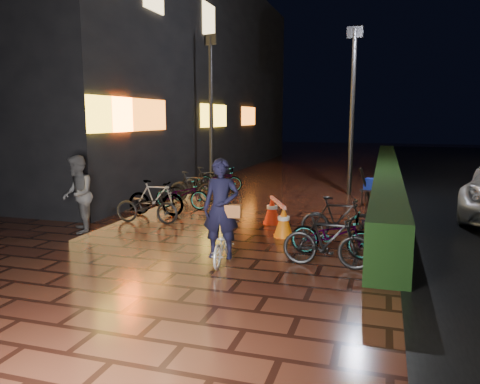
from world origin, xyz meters
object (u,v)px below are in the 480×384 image
(cyclist, at_px, (222,225))
(traffic_barrier, at_px, (277,215))
(bystander_person, at_px, (77,194))
(cart_assembly, at_px, (372,185))

(cyclist, bearing_deg, traffic_barrier, 81.80)
(bystander_person, xyz_separation_m, cyclist, (3.76, -1.16, -0.17))
(bystander_person, bearing_deg, cart_assembly, 96.81)
(traffic_barrier, distance_m, cart_assembly, 4.32)
(bystander_person, relative_size, cart_assembly, 1.55)
(cyclist, relative_size, traffic_barrier, 1.14)
(bystander_person, bearing_deg, cyclist, 38.23)
(bystander_person, distance_m, cart_assembly, 8.13)
(cyclist, bearing_deg, bystander_person, 162.88)
(bystander_person, distance_m, traffic_barrier, 4.45)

